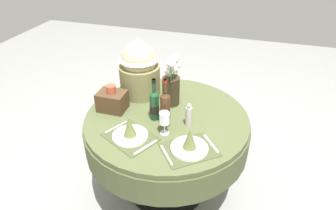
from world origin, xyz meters
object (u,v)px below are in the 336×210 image
place_setting_left (130,132)px  wine_bottle_centre (154,105)px  place_setting_right (190,144)px  woven_basket_side_left (112,100)px  wine_bottle_left (165,109)px  wine_glass_right (164,119)px  pepper_mill (189,115)px  gift_tub_back_left (139,65)px  dining_table (167,132)px  flower_vase (171,84)px

place_setting_left → wine_bottle_centre: bearing=71.5°
place_setting_right → woven_basket_side_left: (-0.67, 0.29, 0.03)m
wine_bottle_left → wine_glass_right: size_ratio=2.13×
wine_bottle_left → pepper_mill: bearing=15.7°
gift_tub_back_left → wine_bottle_left: bearing=-48.1°
dining_table → wine_glass_right: bearing=-77.3°
place_setting_left → wine_bottle_centre: (0.09, 0.26, 0.07)m
wine_bottle_centre → woven_basket_side_left: bearing=175.9°
flower_vase → wine_glass_right: bearing=-80.6°
place_setting_left → gift_tub_back_left: bearing=104.4°
wine_bottle_left → woven_basket_side_left: bearing=170.3°
dining_table → gift_tub_back_left: (-0.31, 0.26, 0.41)m
place_setting_right → wine_glass_right: (-0.20, 0.12, 0.07)m
flower_vase → wine_bottle_left: bearing=-82.3°
pepper_mill → wine_bottle_left: bearing=-164.3°
woven_basket_side_left → place_setting_left: bearing=-47.1°
flower_vase → wine_bottle_left: size_ratio=1.16×
dining_table → flower_vase: bearing=95.7°
dining_table → wine_glass_right: size_ratio=7.38×
wine_bottle_left → flower_vase: bearing=97.7°
flower_vase → pepper_mill: 0.32m
wine_bottle_left → wine_bottle_centre: size_ratio=1.11×
place_setting_right → flower_vase: bearing=118.0°
place_setting_left → wine_bottle_centre: wine_bottle_centre is taller
place_setting_left → flower_vase: bearing=73.5°
place_setting_left → gift_tub_back_left: gift_tub_back_left is taller
flower_vase → wine_bottle_left: flower_vase is taller
place_setting_left → wine_glass_right: wine_glass_right is taller
pepper_mill → gift_tub_back_left: bearing=146.5°
flower_vase → pepper_mill: size_ratio=2.35×
wine_bottle_left → woven_basket_side_left: 0.45m
pepper_mill → woven_basket_side_left: bearing=177.0°
place_setting_right → pepper_mill: pepper_mill is taller
place_setting_right → wine_bottle_centre: size_ratio=1.33×
woven_basket_side_left → wine_bottle_left: bearing=-9.7°
dining_table → wine_bottle_left: wine_bottle_left is taller
wine_glass_right → woven_basket_side_left: 0.50m
place_setting_left → woven_basket_side_left: woven_basket_side_left is taller
wine_glass_right → wine_bottle_left: bearing=104.4°
wine_bottle_centre → gift_tub_back_left: 0.42m
place_setting_right → flower_vase: (-0.26, 0.50, 0.13)m
gift_tub_back_left → pepper_mill: bearing=-33.5°
flower_vase → wine_glass_right: (0.06, -0.38, -0.05)m
wine_glass_right → place_setting_left: bearing=-152.4°
place_setting_left → wine_glass_right: bearing=27.6°
place_setting_left → place_setting_right: (0.41, -0.01, 0.00)m
place_setting_right → pepper_mill: size_ratio=2.43×
wine_bottle_left → woven_basket_side_left: size_ratio=1.72×
place_setting_right → woven_basket_side_left: size_ratio=2.06×
wine_bottle_centre → wine_glass_right: 0.19m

